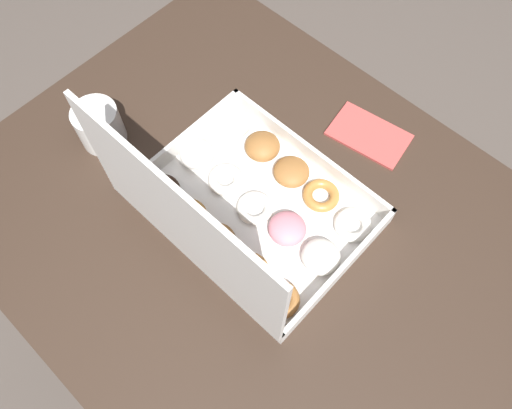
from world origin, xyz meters
name	(u,v)px	position (x,y,z in m)	size (l,w,h in m)	color
ground_plane	(265,328)	(0.00, 0.00, 0.00)	(8.00, 8.00, 0.00)	#564C44
dining_table	(270,255)	(0.00, 0.00, 0.65)	(1.12, 0.82, 0.76)	#38281E
donut_box	(241,205)	(0.06, 0.01, 0.81)	(0.39, 0.31, 0.31)	white
coffee_mug	(99,125)	(0.38, 0.07, 0.80)	(0.09, 0.09, 0.08)	white
paper_napkin	(370,136)	(0.00, -0.29, 0.76)	(0.16, 0.12, 0.01)	#CC4C47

